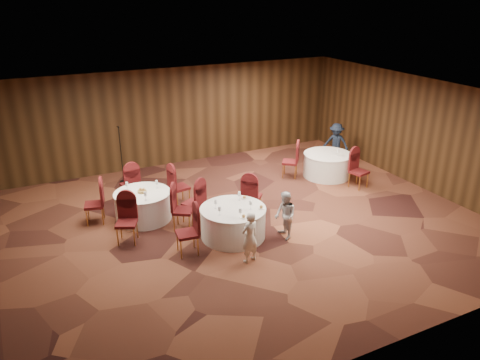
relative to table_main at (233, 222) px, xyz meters
name	(u,v)px	position (x,y,z in m)	size (l,w,h in m)	color
ground	(236,224)	(0.33, 0.51, -0.38)	(12.00, 12.00, 0.00)	black
room_shell	(236,150)	(0.33, 0.51, 1.59)	(12.00, 12.00, 12.00)	silver
table_main	(233,222)	(0.00, 0.00, 0.00)	(1.56, 1.56, 0.74)	silver
table_left	(143,206)	(-1.67, 1.84, 0.00)	(1.43, 1.43, 0.74)	silver
table_right	(327,165)	(4.33, 2.22, 0.00)	(1.50, 1.50, 0.74)	silver
chairs_main	(212,210)	(-0.28, 0.60, 0.12)	(2.86, 2.06, 1.00)	#460E0E
chairs_left	(143,201)	(-1.66, 1.85, 0.12)	(2.91, 2.85, 1.00)	#460E0E
chairs_right	(324,167)	(3.94, 1.88, 0.12)	(2.06, 2.31, 1.00)	#460E0E
tabletop_main	(240,205)	(0.14, -0.11, 0.47)	(1.13, 1.07, 0.22)	silver
tabletop_left	(142,190)	(-1.66, 1.83, 0.45)	(0.79, 0.89, 0.22)	silver
tabletop_right	(338,151)	(4.50, 1.96, 0.52)	(0.08, 0.08, 0.22)	silver
mic_stand	(122,166)	(-1.56, 4.58, 0.15)	(0.24, 0.24, 1.76)	black
woman_a	(250,237)	(-0.16, -1.16, 0.21)	(0.43, 0.28, 1.17)	white
woman_b	(285,216)	(1.07, -0.60, 0.21)	(0.57, 0.44, 1.17)	silver
man_c	(336,143)	(5.34, 3.16, 0.31)	(0.88, 0.51, 1.36)	black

